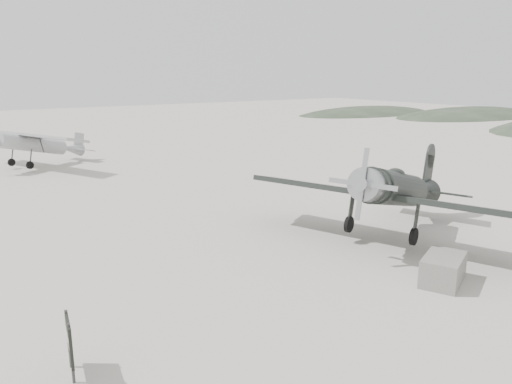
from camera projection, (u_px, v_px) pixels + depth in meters
ground at (235, 229)px, 21.43m from camera, size 160.00×160.00×0.00m
hill_east_north at (471, 116)px, 76.63m from camera, size 36.00×18.00×6.00m
hill_northeast at (368, 113)px, 80.85m from camera, size 32.00×16.00×5.20m
lowwing_monoplane at (399, 190)px, 20.04m from camera, size 8.41×11.42×3.73m
highwing_monoplane at (36, 141)px, 34.88m from camera, size 7.75×10.16×2.96m
equipment_block at (443, 269)px, 15.91m from camera, size 2.10×1.77×0.90m
sign_board at (69, 341)px, 10.95m from camera, size 0.22×0.98×1.42m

